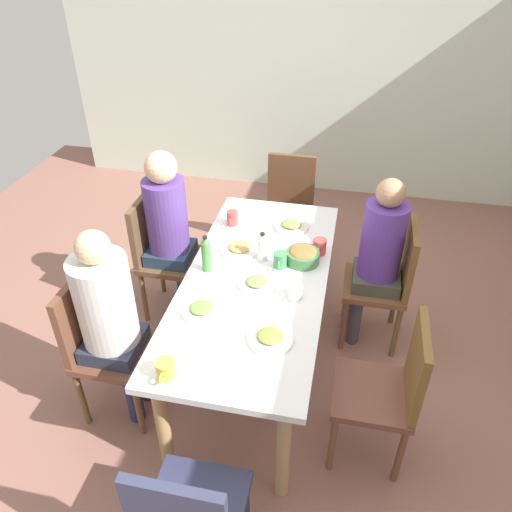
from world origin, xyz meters
TOP-DOWN VIEW (x-y plane):
  - ground_plane at (0.00, 0.00)m, footprint 6.32×6.32m
  - wall_left at (-2.69, 0.00)m, footprint 0.12×4.94m
  - dining_table at (0.00, 0.00)m, footprint 1.81×0.81m
  - chair_0 at (0.45, -0.78)m, footprint 0.40×0.40m
  - person_0 at (0.45, -0.69)m, footprint 0.30×0.30m
  - chair_1 at (-0.45, 0.78)m, footprint 0.40×0.40m
  - person_1 at (-0.45, 0.69)m, footprint 0.30×0.30m
  - chair_2 at (0.45, 0.78)m, footprint 0.40×0.40m
  - chair_3 at (-1.29, 0.00)m, footprint 0.40×0.40m
  - chair_4 at (-0.45, -0.78)m, footprint 0.40×0.40m
  - person_4 at (-0.45, -0.69)m, footprint 0.30×0.30m
  - plate_0 at (0.35, -0.22)m, footprint 0.22×0.22m
  - plate_1 at (-0.58, 0.12)m, footprint 0.23×0.23m
  - plate_2 at (0.48, 0.17)m, footprint 0.23×0.23m
  - plate_3 at (0.07, 0.02)m, footprint 0.22×0.22m
  - plate_4 at (-0.25, -0.16)m, footprint 0.25×0.25m
  - bowl_0 at (-0.21, 0.24)m, footprint 0.20×0.20m
  - cup_0 at (-0.32, 0.33)m, footprint 0.12×0.08m
  - cup_1 at (0.13, 0.24)m, footprint 0.12×0.08m
  - cup_2 at (-0.54, -0.27)m, footprint 0.11×0.07m
  - cup_3 at (-0.13, 0.12)m, footprint 0.12×0.08m
  - cup_4 at (0.80, -0.25)m, footprint 0.12×0.09m
  - bottle_0 at (-0.01, -0.30)m, footprint 0.05×0.05m
  - bottle_1 at (-0.18, 0.00)m, footprint 0.06×0.06m

SIDE VIEW (x-z plane):
  - ground_plane at x=0.00m, z-range 0.00..0.00m
  - chair_0 at x=0.45m, z-range 0.06..0.96m
  - chair_1 at x=-0.45m, z-range 0.06..0.96m
  - chair_2 at x=0.45m, z-range 0.06..0.96m
  - chair_3 at x=-1.29m, z-range 0.06..0.96m
  - chair_4 at x=-0.45m, z-range 0.06..0.96m
  - dining_table at x=0.00m, z-range 0.28..1.02m
  - person_1 at x=-0.45m, z-range 0.10..1.31m
  - person_0 at x=0.45m, z-range 0.12..1.35m
  - person_4 at x=-0.45m, z-range 0.12..1.37m
  - plate_1 at x=-0.58m, z-range 0.73..0.77m
  - plate_2 at x=0.48m, z-range 0.73..0.77m
  - plate_0 at x=0.35m, z-range 0.73..0.77m
  - plate_3 at x=0.07m, z-range 0.73..0.77m
  - plate_4 at x=-0.25m, z-range 0.73..0.77m
  - cup_1 at x=0.13m, z-range 0.74..0.81m
  - cup_4 at x=0.80m, z-range 0.74..0.83m
  - bowl_0 at x=-0.21m, z-range 0.74..0.83m
  - cup_3 at x=-0.13m, z-range 0.74..0.83m
  - cup_2 at x=-0.54m, z-range 0.74..0.83m
  - cup_0 at x=-0.32m, z-range 0.74..0.84m
  - bottle_1 at x=-0.18m, z-range 0.73..0.92m
  - bottle_0 at x=-0.01m, z-range 0.73..0.96m
  - wall_left at x=-2.69m, z-range 0.00..2.60m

